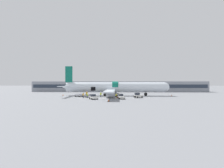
% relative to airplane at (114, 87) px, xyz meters
% --- Properties ---
extents(ground_plane, '(500.00, 500.00, 0.00)m').
position_rel_airplane_xyz_m(ground_plane, '(1.87, -4.78, -3.17)').
color(ground_plane, gray).
extents(apron_marking_line, '(22.72, 3.32, 0.01)m').
position_rel_airplane_xyz_m(apron_marking_line, '(0.56, -10.32, -3.17)').
color(apron_marking_line, silver).
rests_on(apron_marking_line, ground_plane).
extents(terminal_strip, '(96.77, 10.75, 5.73)m').
position_rel_airplane_xyz_m(terminal_strip, '(1.87, 30.08, -0.31)').
color(terminal_strip, gray).
rests_on(terminal_strip, ground_plane).
extents(airplane, '(40.77, 36.47, 11.23)m').
position_rel_airplane_xyz_m(airplane, '(0.00, 0.00, 0.00)').
color(airplane, silver).
rests_on(airplane, ground_plane).
extents(baggage_tug_lead, '(2.78, 3.07, 1.45)m').
position_rel_airplane_xyz_m(baggage_tug_lead, '(-5.70, -12.98, -2.55)').
color(baggage_tug_lead, silver).
rests_on(baggage_tug_lead, ground_plane).
extents(baggage_tug_mid, '(2.39, 2.91, 1.70)m').
position_rel_airplane_xyz_m(baggage_tug_mid, '(0.23, -4.08, -2.45)').
color(baggage_tug_mid, yellow).
rests_on(baggage_tug_mid, ground_plane).
extents(baggage_tug_rear, '(3.18, 2.87, 1.67)m').
position_rel_airplane_xyz_m(baggage_tug_rear, '(8.09, -7.89, -2.47)').
color(baggage_tug_rear, silver).
rests_on(baggage_tug_rear, ground_plane).
extents(baggage_tug_spare, '(2.24, 3.40, 1.50)m').
position_rel_airplane_xyz_m(baggage_tug_spare, '(2.50, -11.66, -2.53)').
color(baggage_tug_spare, silver).
rests_on(baggage_tug_spare, ground_plane).
extents(baggage_cart_loading, '(3.68, 2.37, 1.00)m').
position_rel_airplane_xyz_m(baggage_cart_loading, '(-8.29, -6.69, -2.72)').
color(baggage_cart_loading, '#999BA0').
rests_on(baggage_cart_loading, ground_plane).
extents(baggage_cart_queued, '(3.46, 2.56, 0.99)m').
position_rel_airplane_xyz_m(baggage_cart_queued, '(-12.00, -4.91, -2.70)').
color(baggage_cart_queued, silver).
rests_on(baggage_cart_queued, ground_plane).
extents(ground_crew_loader_a, '(0.41, 0.54, 1.56)m').
position_rel_airplane_xyz_m(ground_crew_loader_a, '(-8.19, -9.50, -2.35)').
color(ground_crew_loader_a, '#1E2338').
rests_on(ground_crew_loader_a, ground_plane).
extents(ground_crew_loader_b, '(0.49, 0.58, 1.68)m').
position_rel_airplane_xyz_m(ground_crew_loader_b, '(-9.61, -9.07, -2.29)').
color(ground_crew_loader_b, '#1E2338').
rests_on(ground_crew_loader_b, ground_plane).
extents(ground_crew_driver, '(0.63, 0.57, 1.86)m').
position_rel_airplane_xyz_m(ground_crew_driver, '(-9.54, -3.98, -2.20)').
color(ground_crew_driver, '#1E2338').
rests_on(ground_crew_driver, ground_plane).
extents(ground_crew_supervisor, '(0.55, 0.40, 1.59)m').
position_rel_airplane_xyz_m(ground_crew_supervisor, '(-4.36, -5.49, -2.34)').
color(ground_crew_supervisor, '#2D2D33').
rests_on(ground_crew_supervisor, ground_plane).
extents(safety_cone_nose, '(0.48, 0.48, 0.69)m').
position_rel_airplane_xyz_m(safety_cone_nose, '(21.18, -1.27, -2.85)').
color(safety_cone_nose, black).
rests_on(safety_cone_nose, ground_plane).
extents(safety_cone_engine_left, '(0.58, 0.58, 0.61)m').
position_rel_airplane_xyz_m(safety_cone_engine_left, '(-0.84, -18.01, -2.89)').
color(safety_cone_engine_left, black).
rests_on(safety_cone_engine_left, ground_plane).
extents(safety_cone_wingtip, '(0.52, 0.52, 0.68)m').
position_rel_airplane_xyz_m(safety_cone_wingtip, '(1.25, -8.56, -2.86)').
color(safety_cone_wingtip, black).
rests_on(safety_cone_wingtip, ground_plane).
extents(safety_cone_tail, '(0.47, 0.47, 0.65)m').
position_rel_airplane_xyz_m(safety_cone_tail, '(-19.32, -0.74, -2.87)').
color(safety_cone_tail, black).
rests_on(safety_cone_tail, ground_plane).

